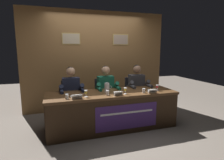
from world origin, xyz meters
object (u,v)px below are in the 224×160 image
panelist_left (72,91)px  panelist_right (138,87)px  water_cup_left (67,97)px  chair_right (134,96)px  juice_glass_right (157,87)px  nameplate_center (118,94)px  juice_glass_center (125,90)px  chair_left (71,101)px  panelist_center (107,89)px  water_cup_center (107,93)px  document_stack_left (76,96)px  nameplate_right (152,91)px  nameplate_left (77,97)px  conference_table (114,105)px  water_pitcher_central (107,88)px  juice_glass_left (86,92)px  chair_center (104,99)px

panelist_left → panelist_right: bearing=0.0°
water_cup_left → chair_right: chair_right is taller
panelist_right → juice_glass_right: bearing=-73.1°
water_cup_left → nameplate_center: bearing=-3.7°
nameplate_center → juice_glass_center: (0.17, 0.08, 0.05)m
juice_glass_center → chair_right: chair_right is taller
chair_right → panelist_right: bearing=-90.0°
nameplate_center → chair_right: 1.23m
chair_left → panelist_right: bearing=-7.4°
panelist_center → water_cup_center: 0.64m
document_stack_left → nameplate_right: bearing=-7.5°
panelist_center → panelist_right: same height
nameplate_left → document_stack_left: size_ratio=0.80×
conference_table → panelist_right: size_ratio=2.11×
chair_left → juice_glass_right: 1.93m
water_pitcher_central → juice_glass_center: bearing=-41.2°
juice_glass_left → juice_glass_right: bearing=2.1°
chair_right → juice_glass_right: (0.17, -0.78, 0.38)m
chair_left → panelist_center: panelist_center is taller
juice_glass_left → water_pitcher_central: size_ratio=0.59×
panelist_left → water_cup_center: panelist_left is taller
conference_table → panelist_left: bearing=146.7°
water_cup_center → document_stack_left: water_cup_center is taller
chair_left → panelist_right: size_ratio=0.74×
nameplate_center → nameplate_right: size_ratio=0.92×
panelist_center → juice_glass_right: panelist_center is taller
juice_glass_left → panelist_center: size_ratio=0.10×
panelist_right → juice_glass_right: size_ratio=10.03×
panelist_left → nameplate_right: (1.51, -0.74, 0.06)m
chair_left → document_stack_left: (0.03, -0.75, 0.30)m
nameplate_center → panelist_right: panelist_right is taller
juice_glass_left → juice_glass_center: same height
nameplate_left → water_cup_left: bearing=158.1°
panelist_left → juice_glass_right: 1.82m
juice_glass_center → nameplate_right: bearing=-10.7°
panelist_right → nameplate_right: panelist_right is taller
nameplate_left → juice_glass_right: 1.70m
chair_left → document_stack_left: 0.81m
chair_left → nameplate_left: 0.99m
water_pitcher_central → document_stack_left: (-0.64, -0.17, -0.09)m
panelist_left → document_stack_left: 0.55m
chair_left → juice_glass_center: chair_left is taller
panelist_center → juice_glass_center: 0.68m
water_pitcher_central → nameplate_center: bearing=-70.0°
juice_glass_right → juice_glass_left: bearing=-177.9°
juice_glass_center → water_cup_center: 0.36m
document_stack_left → nameplate_left: bearing=-92.0°
water_cup_left → juice_glass_right: 1.87m
panelist_left → chair_center: size_ratio=1.36×
water_cup_left → nameplate_right: (1.66, -0.08, 0.00)m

